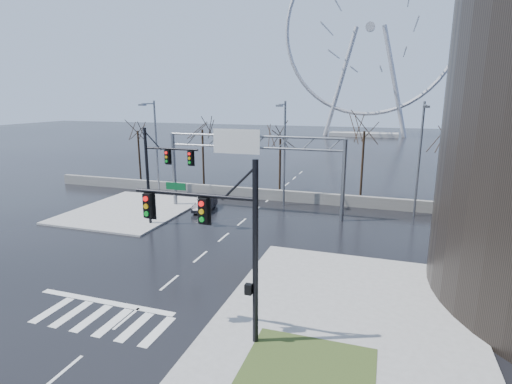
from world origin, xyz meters
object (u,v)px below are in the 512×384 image
at_px(signal_mast_near, 224,233).
at_px(ferris_wheel, 370,35).
at_px(car, 205,204).
at_px(sign_gantry, 249,157).
at_px(signal_mast_far, 159,168).

height_order(signal_mast_near, ferris_wheel, ferris_wheel).
bearing_deg(ferris_wheel, signal_mast_near, -89.92).
xyz_separation_m(signal_mast_near, car, (-9.70, 18.39, -4.24)).
relative_size(ferris_wheel, car, 13.16).
bearing_deg(sign_gantry, signal_mast_far, -132.47).
bearing_deg(signal_mast_near, car, 117.80).
distance_m(sign_gantry, car, 6.20).
relative_size(signal_mast_near, car, 2.07).
bearing_deg(signal_mast_far, ferris_wheel, 82.80).
xyz_separation_m(signal_mast_near, signal_mast_far, (-11.01, 13.00, -0.04)).
relative_size(signal_mast_near, ferris_wheel, 0.16).
relative_size(signal_mast_far, ferris_wheel, 0.16).
height_order(signal_mast_far, sign_gantry, signal_mast_far).
distance_m(signal_mast_far, car, 6.96).
bearing_deg(sign_gantry, signal_mast_near, -73.81).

